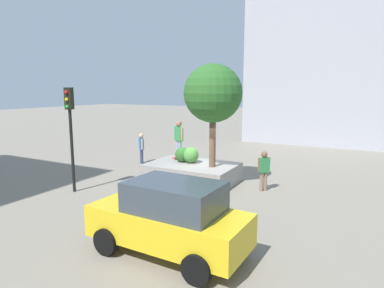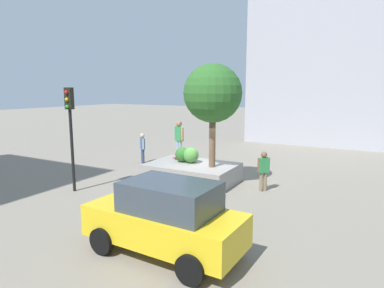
{
  "view_description": "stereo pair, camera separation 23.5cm",
  "coord_description": "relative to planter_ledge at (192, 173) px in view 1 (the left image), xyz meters",
  "views": [
    {
      "loc": [
        -6.33,
        13.05,
        4.12
      ],
      "look_at": [
        0.52,
        0.19,
        1.72
      ],
      "focal_mm": 31.11,
      "sensor_mm": 36.0,
      "label": 1
    },
    {
      "loc": [
        -6.53,
        12.94,
        4.12
      ],
      "look_at": [
        0.52,
        0.19,
        1.72
      ],
      "focal_mm": 31.11,
      "sensor_mm": 36.0,
      "label": 2
    }
  ],
  "objects": [
    {
      "name": "taxi_cab",
      "position": [
        -2.66,
        6.17,
        0.55
      ],
      "size": [
        4.13,
        2.03,
        1.89
      ],
      "color": "gold",
      "rests_on": "ground"
    },
    {
      "name": "bystander_watching",
      "position": [
        -3.24,
        -0.15,
        0.54
      ],
      "size": [
        0.44,
        0.45,
        1.64
      ],
      "color": "#847056",
      "rests_on": "ground"
    },
    {
      "name": "traffic_light_corner",
      "position": [
        3.53,
        3.59,
        2.47
      ],
      "size": [
        0.32,
        0.36,
        4.19
      ],
      "color": "black",
      "rests_on": "ground"
    },
    {
      "name": "planter_ledge",
      "position": [
        0.0,
        0.0,
        0.0
      ],
      "size": [
        3.88,
        2.62,
        0.82
      ],
      "primitive_type": "cube",
      "color": "gray",
      "rests_on": "ground"
    },
    {
      "name": "skateboard",
      "position": [
        0.92,
        -0.41,
        0.47
      ],
      "size": [
        0.83,
        0.46,
        0.07
      ],
      "color": "#A51E1E",
      "rests_on": "planter_ledge"
    },
    {
      "name": "boxwood_shrub",
      "position": [
        0.14,
        -0.17,
        0.76
      ],
      "size": [
        0.7,
        0.7,
        0.7
      ],
      "primitive_type": "sphere",
      "color": "#4C8C3D",
      "rests_on": "planter_ledge"
    },
    {
      "name": "plaza_lowrise_south",
      "position": [
        -3.08,
        -15.45,
        8.72
      ],
      "size": [
        10.16,
        6.38,
        18.26
      ],
      "primitive_type": "cube",
      "color": "#B2B2BC",
      "rests_on": "ground"
    },
    {
      "name": "plaza_tree",
      "position": [
        -1.04,
        0.1,
        3.52
      ],
      "size": [
        2.45,
        2.45,
        4.37
      ],
      "color": "brown",
      "rests_on": "planter_ledge"
    },
    {
      "name": "passerby_with_bag",
      "position": [
        4.25,
        -1.96,
        0.57
      ],
      "size": [
        0.47,
        0.45,
        1.7
      ],
      "color": "navy",
      "rests_on": "ground"
    },
    {
      "name": "skateboarder",
      "position": [
        0.92,
        -0.41,
        1.51
      ],
      "size": [
        0.55,
        0.4,
        1.79
      ],
      "color": "#8C9EB7",
      "rests_on": "skateboard"
    },
    {
      "name": "ground_plane",
      "position": [
        -0.52,
        -0.19,
        -0.41
      ],
      "size": [
        120.0,
        120.0,
        0.0
      ],
      "primitive_type": "plane",
      "color": "gray"
    },
    {
      "name": "hedge_clump",
      "position": [
        0.59,
        -0.16,
        0.75
      ],
      "size": [
        0.67,
        0.67,
        0.67
      ],
      "primitive_type": "sphere",
      "color": "#2D6628",
      "rests_on": "planter_ledge"
    }
  ]
}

